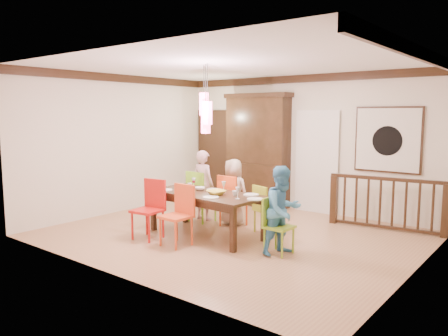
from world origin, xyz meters
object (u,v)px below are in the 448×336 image
Objects in this scene: balustrade at (386,203)px; person_far_mid at (233,192)px; chair_far_left at (202,193)px; china_hutch at (257,150)px; person_far_left at (203,185)px; person_end_right at (283,210)px; chair_end_right at (279,222)px; dining_table at (206,198)px.

person_far_mid is at bearing -156.95° from balustrade.
chair_far_left is 0.39× the size of china_hutch.
person_far_mid is at bearing -161.34° from chair_far_left.
person_far_mid is (0.62, 0.18, 0.06)m from chair_far_left.
person_far_mid is (0.63, -1.74, -0.65)m from china_hutch.
person_far_mid is (0.68, 0.07, -0.07)m from person_far_left.
china_hutch is 3.57m from person_end_right.
person_end_right is at bearing 163.67° from chair_far_left.
china_hutch is (-2.22, 2.72, 0.79)m from chair_end_right.
person_end_right reaches higher than balustrade.
person_far_mid is (-1.59, 0.97, 0.14)m from chair_end_right.
person_end_right is at bearing -115.03° from balustrade.
chair_far_left is 2.39m from person_end_right.
person_end_right is (2.27, -2.69, -0.61)m from china_hutch.
person_far_left reaches higher than dining_table.
chair_far_left is 0.65m from person_far_mid.
person_end_right is (2.26, -0.77, 0.10)m from chair_far_left.
dining_table is at bearing 136.66° from person_far_left.
chair_far_left reaches higher than balustrade.
chair_end_right is at bearing 162.76° from chair_far_left.
china_hutch is 1.84× the size of person_far_left.
chair_end_right is 3.60m from china_hutch.
person_far_left is 1.04× the size of person_end_right.
balustrade is 2.47m from person_end_right.
balustrade reaches higher than dining_table.
balustrade is at bearing -149.98° from chair_far_left.
chair_far_left is 1.17× the size of chair_end_right.
person_end_right is (1.64, -0.95, 0.04)m from person_far_mid.
person_end_right is at bearing -63.25° from chair_end_right.
person_far_left reaches higher than chair_end_right.
person_end_right reaches higher than chair_end_right.
chair_end_right is (1.50, -0.08, -0.18)m from dining_table.
person_far_mid reaches higher than balustrade.
chair_far_left is at bearing 123.01° from person_far_left.
person_far_mid reaches higher than chair_far_left.
chair_end_right is 1.87m from person_far_mid.
chair_end_right is at bearing -115.94° from balustrade.
balustrade reaches higher than chair_end_right.
china_hutch is 1.90m from person_far_left.
chair_far_left is at bearing -159.58° from balustrade.
person_end_right is at bearing 1.92° from dining_table.
china_hutch is (-0.01, 1.92, 0.70)m from chair_far_left.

